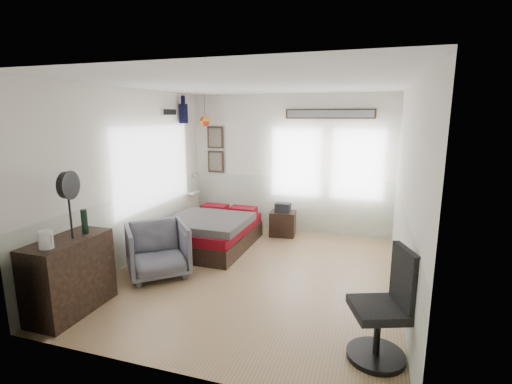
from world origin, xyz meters
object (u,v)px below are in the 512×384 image
(bed, at_px, (213,232))
(task_chair, at_px, (385,315))
(nightstand, at_px, (283,224))
(armchair, at_px, (158,250))
(dresser, at_px, (70,276))

(bed, relative_size, task_chair, 1.65)
(bed, xyz_separation_m, nightstand, (1.03, 0.99, -0.04))
(bed, distance_m, nightstand, 1.43)
(bed, bearing_deg, armchair, -100.56)
(dresser, distance_m, task_chair, 3.50)
(bed, relative_size, dresser, 1.82)
(dresser, distance_m, armchair, 1.28)
(dresser, xyz_separation_m, task_chair, (3.50, 0.19, -0.00))
(nightstand, xyz_separation_m, task_chair, (1.79, -3.35, 0.21))
(nightstand, height_order, task_chair, task_chair)
(bed, relative_size, nightstand, 3.84)
(bed, xyz_separation_m, task_chair, (2.81, -2.36, 0.17))
(dresser, bearing_deg, bed, 74.92)
(bed, xyz_separation_m, armchair, (-0.27, -1.34, 0.11))
(bed, height_order, nightstand, bed)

